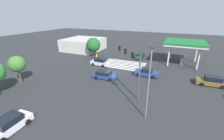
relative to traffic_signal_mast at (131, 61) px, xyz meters
name	(u,v)px	position (x,y,z in m)	size (l,w,h in m)	color
ground_plane	(112,74)	(5.43, -5.43, -4.94)	(147.75, 147.75, 0.00)	#2B2D30
crosswalk_markings	(123,64)	(5.43, -11.86, -4.93)	(10.07, 6.30, 0.01)	silver
traffic_signal_mast	(131,61)	(0.00, 0.00, 0.00)	(5.04, 5.04, 6.63)	#47474C
car_0	(100,62)	(10.14, -9.12, -4.14)	(4.26, 2.05, 1.70)	silver
car_1	(212,81)	(-11.88, -7.57, -4.17)	(4.80, 2.20, 1.64)	brown
car_2	(9,125)	(8.82, 12.96, -4.19)	(2.31, 4.50, 1.60)	silver
car_3	(146,73)	(-1.05, -7.19, -4.25)	(4.55, 2.10, 1.53)	navy
car_5	(105,75)	(5.82, -2.92, -4.26)	(4.52, 2.43, 1.41)	navy
car_6	(140,55)	(3.20, -19.02, -4.21)	(2.11, 4.88, 1.48)	#144728
gas_station_canopy	(185,44)	(-7.22, -18.16, -0.10)	(8.69, 8.69, 5.38)	silver
corner_building	(84,44)	(22.43, -20.81, -3.11)	(11.22, 11.22, 3.66)	#BCB7B2
pedestrian	(96,56)	(12.88, -12.38, -3.96)	(0.41, 0.41, 1.74)	#38383D
street_light_pole_a	(149,78)	(-3.58, 5.31, 0.09)	(0.80, 0.36, 8.44)	slate
tree_corner_a	(93,45)	(15.16, -14.87, -1.61)	(3.82, 3.82, 5.23)	brown
tree_corner_b	(17,64)	(18.18, 4.76, -1.47)	(2.72, 2.72, 4.85)	brown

